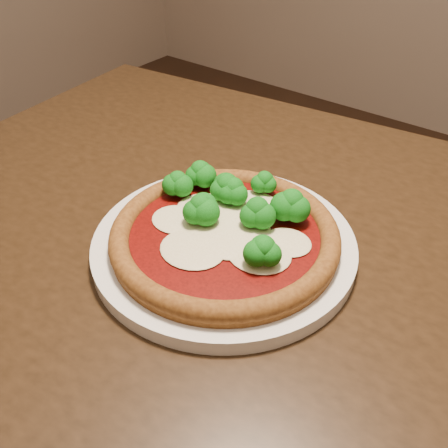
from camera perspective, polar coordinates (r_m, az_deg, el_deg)
The scene contains 3 objects.
dining_table at distance 0.71m, azimuth 4.64°, elevation -7.91°, with size 1.18×0.87×0.75m.
plate at distance 0.60m, azimuth 0.00°, elevation -2.34°, with size 0.32×0.32×0.02m, color silver.
pizza at distance 0.59m, azimuth 0.35°, elevation -0.43°, with size 0.27×0.27×0.06m.
Camera 1 is at (0.36, -0.43, 1.15)m, focal length 40.00 mm.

